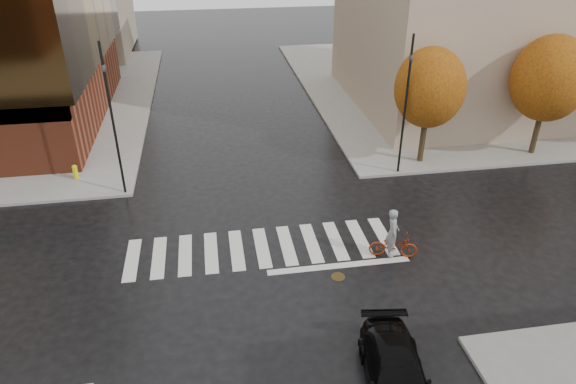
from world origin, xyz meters
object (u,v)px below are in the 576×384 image
(cyclist, at_px, (393,241))
(traffic_light_nw, at_px, (111,111))
(traffic_light_ne, at_px, (406,97))
(sedan, at_px, (396,375))
(fire_hydrant, at_px, (75,171))

(cyclist, xyz_separation_m, traffic_light_nw, (-11.74, 7.30, 3.77))
(traffic_light_nw, relative_size, traffic_light_ne, 1.03)
(sedan, bearing_deg, fire_hydrant, 135.08)
(cyclist, bearing_deg, fire_hydrant, 72.10)
(cyclist, distance_m, traffic_light_ne, 8.66)
(traffic_light_nw, bearing_deg, fire_hydrant, -124.36)
(fire_hydrant, bearing_deg, cyclist, -32.75)
(traffic_light_nw, xyz_separation_m, fire_hydrant, (-2.77, 2.03, -3.97))
(sedan, height_order, cyclist, cyclist)
(traffic_light_nw, distance_m, traffic_light_ne, 14.65)
(cyclist, height_order, traffic_light_nw, traffic_light_nw)
(sedan, bearing_deg, traffic_light_nw, 131.81)
(traffic_light_ne, xyz_separation_m, fire_hydrant, (-17.43, 2.03, -3.84))
(cyclist, relative_size, fire_hydrant, 2.94)
(cyclist, bearing_deg, traffic_light_nw, 72.97)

